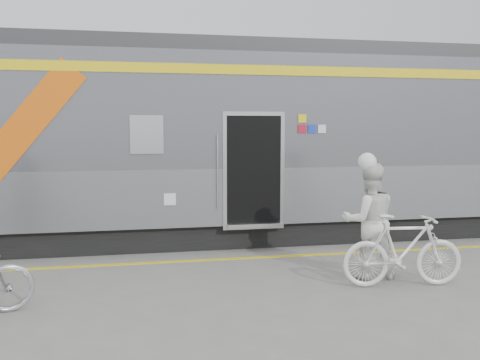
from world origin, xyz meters
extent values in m
plane|color=slate|center=(0.00, 0.00, 0.00)|extent=(90.00, 90.00, 0.00)
cube|color=black|center=(-1.22, 4.20, 0.25)|extent=(24.00, 2.70, 0.50)
cube|color=#9EA0A5|center=(-1.22, 4.20, 1.05)|extent=(24.00, 3.00, 1.10)
cube|color=slate|center=(-1.22, 4.20, 2.70)|extent=(24.00, 3.00, 2.20)
cube|color=#38383A|center=(-1.22, 4.20, 3.95)|extent=(24.00, 2.64, 0.30)
cube|color=yellow|center=(-1.22, 2.69, 3.45)|extent=(24.00, 0.02, 0.18)
cube|color=#E65F0D|center=(-3.02, 2.69, 2.50)|extent=(1.96, 0.01, 2.19)
cube|color=black|center=(-1.02, 2.69, 2.25)|extent=(0.55, 0.02, 0.65)
cube|color=black|center=(0.98, 2.90, 1.55)|extent=(1.05, 0.45, 2.10)
cube|color=silver|center=(0.98, 2.69, 1.55)|extent=(1.20, 0.02, 2.25)
cylinder|color=silver|center=(0.28, 2.67, 1.55)|extent=(0.04, 0.04, 1.40)
cube|color=silver|center=(0.98, 2.65, 0.52)|extent=(1.05, 0.25, 0.06)
cube|color=yellow|center=(1.93, 2.69, 2.55)|extent=(0.16, 0.01, 0.16)
cube|color=#B1142B|center=(1.93, 2.69, 2.35)|extent=(0.16, 0.01, 0.16)
cube|color=#1B37B5|center=(2.13, 2.69, 2.35)|extent=(0.16, 0.01, 0.16)
cube|color=silver|center=(2.33, 2.69, 2.35)|extent=(0.16, 0.01, 0.16)
cube|color=silver|center=(-0.62, 2.69, 1.05)|extent=(0.22, 0.01, 0.22)
cube|color=yellow|center=(0.00, 2.15, 0.00)|extent=(24.00, 0.12, 0.01)
imported|color=white|center=(2.39, 0.65, 0.91)|extent=(0.95, 0.78, 1.82)
imported|color=silver|center=(2.69, 0.10, 0.55)|extent=(1.88, 0.71, 1.10)
sphere|color=white|center=(2.39, 0.65, 1.97)|extent=(0.29, 0.29, 0.29)
camera|label=1|loc=(-1.11, -6.73, 2.39)|focal=38.00mm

